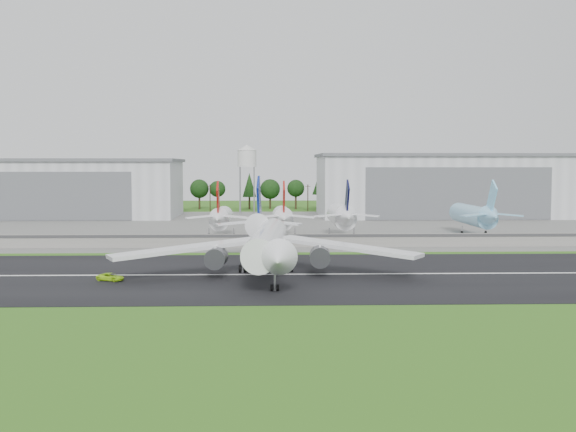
{
  "coord_description": "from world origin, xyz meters",
  "views": [
    {
      "loc": [
        2.47,
        -124.34,
        20.5
      ],
      "look_at": [
        7.83,
        40.0,
        9.0
      ],
      "focal_mm": 45.0,
      "sensor_mm": 36.0,
      "label": 1
    }
  ],
  "objects_px": {
    "main_airliner": "(267,249)",
    "parked_jet_red_b": "(283,217)",
    "parked_jet_navy": "(342,216)",
    "parked_jet_skyblue": "(476,215)",
    "ground_vehicle": "(110,277)",
    "parked_jet_red_a": "(221,218)"
  },
  "relations": [
    {
      "from": "parked_jet_red_a",
      "to": "parked_jet_skyblue",
      "type": "distance_m",
      "value": 73.37
    },
    {
      "from": "ground_vehicle",
      "to": "parked_jet_skyblue",
      "type": "relative_size",
      "value": 0.13
    },
    {
      "from": "parked_jet_red_b",
      "to": "parked_jet_skyblue",
      "type": "height_order",
      "value": "parked_jet_skyblue"
    },
    {
      "from": "parked_jet_red_a",
      "to": "parked_jet_red_b",
      "type": "xyz_separation_m",
      "value": [
        17.25,
        0.01,
        0.04
      ]
    },
    {
      "from": "ground_vehicle",
      "to": "parked_jet_red_a",
      "type": "relative_size",
      "value": 0.16
    },
    {
      "from": "main_airliner",
      "to": "parked_jet_red_b",
      "type": "bearing_deg",
      "value": -90.16
    },
    {
      "from": "ground_vehicle",
      "to": "parked_jet_red_a",
      "type": "bearing_deg",
      "value": 9.78
    },
    {
      "from": "parked_jet_navy",
      "to": "parked_jet_skyblue",
      "type": "height_order",
      "value": "parked_jet_navy"
    },
    {
      "from": "parked_jet_navy",
      "to": "parked_jet_red_b",
      "type": "bearing_deg",
      "value": -179.86
    },
    {
      "from": "parked_jet_navy",
      "to": "parked_jet_skyblue",
      "type": "distance_m",
      "value": 39.53
    },
    {
      "from": "parked_jet_navy",
      "to": "ground_vehicle",
      "type": "bearing_deg",
      "value": -123.89
    },
    {
      "from": "parked_jet_red_a",
      "to": "parked_jet_skyblue",
      "type": "height_order",
      "value": "parked_jet_skyblue"
    },
    {
      "from": "ground_vehicle",
      "to": "parked_jet_red_a",
      "type": "distance_m",
      "value": 74.89
    },
    {
      "from": "parked_jet_navy",
      "to": "parked_jet_red_a",
      "type": "bearing_deg",
      "value": -179.92
    },
    {
      "from": "parked_jet_navy",
      "to": "main_airliner",
      "type": "bearing_deg",
      "value": -107.63
    },
    {
      "from": "main_airliner",
      "to": "parked_jet_skyblue",
      "type": "bearing_deg",
      "value": -126.3
    },
    {
      "from": "main_airliner",
      "to": "ground_vehicle",
      "type": "height_order",
      "value": "main_airliner"
    },
    {
      "from": "parked_jet_red_a",
      "to": "parked_jet_navy",
      "type": "distance_m",
      "value": 33.98
    },
    {
      "from": "ground_vehicle",
      "to": "parked_jet_red_b",
      "type": "height_order",
      "value": "parked_jet_red_b"
    },
    {
      "from": "main_airliner",
      "to": "parked_jet_red_b",
      "type": "distance_m",
      "value": 67.15
    },
    {
      "from": "parked_jet_skyblue",
      "to": "main_airliner",
      "type": "bearing_deg",
      "value": -130.04
    },
    {
      "from": "main_airliner",
      "to": "parked_jet_red_b",
      "type": "height_order",
      "value": "main_airliner"
    }
  ]
}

